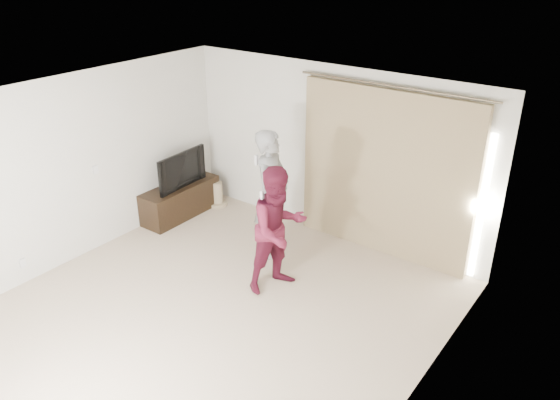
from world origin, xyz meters
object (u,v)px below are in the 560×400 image
at_px(tv, 178,169).
at_px(person_man, 272,194).
at_px(tv_console, 180,200).
at_px(person_woman, 279,229).

distance_m(tv, person_man, 1.94).
xyz_separation_m(tv_console, tv, (0.00, 0.00, 0.56)).
relative_size(tv_console, person_man, 0.75).
xyz_separation_m(tv, person_man, (1.94, -0.05, 0.10)).
bearing_deg(tv, tv_console, -0.00).
height_order(tv, person_woman, person_woman).
bearing_deg(person_woman, person_man, 132.97).
xyz_separation_m(tv_console, person_woman, (2.54, -0.70, 0.57)).
height_order(tv_console, person_man, person_man).
xyz_separation_m(tv, person_woman, (2.54, -0.70, 0.01)).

